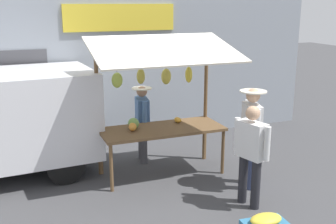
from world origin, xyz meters
The scene contains 6 objects.
ground_plane centered at (0.00, 0.00, 0.00)m, with size 40.00×40.00×0.00m, color #424244.
street_backdrop centered at (0.06, -2.20, 1.70)m, with size 9.00×0.30×3.40m.
market_stall centered at (0.02, -0.03, 1.53)m, with size 2.50×1.46×2.50m.
vendor_with_sunhat centered at (0.13, -0.75, 0.88)m, with size 0.39×0.66×1.51m.
shopper_with_ponytail centered at (-1.21, 1.02, 1.02)m, with size 0.44×0.70×1.71m.
shopper_in_striped_shirt centered at (-0.82, 1.63, 0.91)m, with size 0.34×0.66×1.59m.
Camera 1 is at (2.49, 6.68, 3.06)m, focal length 44.43 mm.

